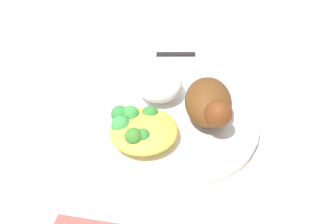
% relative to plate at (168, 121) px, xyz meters
% --- Properties ---
extents(ground_plane, '(2.00, 2.00, 0.00)m').
position_rel_plate_xyz_m(ground_plane, '(0.00, 0.00, -0.01)').
color(ground_plane, beige).
extents(plate, '(0.29, 0.29, 0.02)m').
position_rel_plate_xyz_m(plate, '(0.00, 0.00, 0.00)').
color(plate, white).
rests_on(plate, ground_plane).
extents(roasted_chicken, '(0.11, 0.07, 0.06)m').
position_rel_plate_xyz_m(roasted_chicken, '(0.01, 0.06, 0.04)').
color(roasted_chicken, brown).
rests_on(roasted_chicken, plate).
extents(rice_pile, '(0.09, 0.08, 0.04)m').
position_rel_plate_xyz_m(rice_pile, '(-0.06, -0.02, 0.03)').
color(rice_pile, white).
rests_on(rice_pile, plate).
extents(mac_cheese_with_broccoli, '(0.10, 0.10, 0.04)m').
position_rel_plate_xyz_m(mac_cheese_with_broccoli, '(0.05, -0.04, 0.03)').
color(mac_cheese_with_broccoli, yellow).
rests_on(mac_cheese_with_broccoli, plate).
extents(fork, '(0.02, 0.14, 0.01)m').
position_rel_plate_xyz_m(fork, '(-0.18, 0.03, -0.01)').
color(fork, silver).
rests_on(fork, ground_plane).
extents(knife, '(0.02, 0.19, 0.01)m').
position_rel_plate_xyz_m(knife, '(-0.23, 0.05, -0.01)').
color(knife, black).
rests_on(knife, ground_plane).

